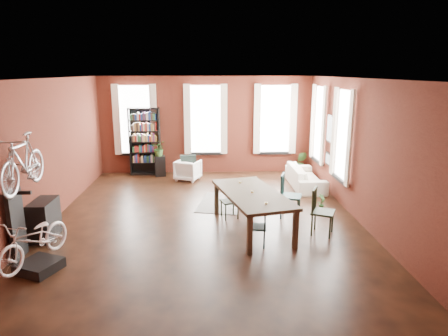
{
  "coord_description": "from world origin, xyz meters",
  "views": [
    {
      "loc": [
        0.1,
        -8.71,
        3.35
      ],
      "look_at": [
        0.46,
        0.6,
        1.08
      ],
      "focal_mm": 32.0,
      "sensor_mm": 36.0,
      "label": 1
    }
  ],
  "objects_px": {
    "dining_table": "(252,211)",
    "bookshelf": "(145,141)",
    "dining_chair_b": "(230,201)",
    "dining_chair_c": "(323,212)",
    "console_table": "(44,219)",
    "dining_chair_a": "(257,227)",
    "cream_sofa": "(306,173)",
    "bicycle_floor": "(32,219)",
    "dining_chair_d": "(291,196)",
    "bike_trainer": "(39,266)",
    "plant_stand": "(160,166)",
    "white_armchair": "(188,169)"
  },
  "relations": [
    {
      "from": "dining_table",
      "to": "bookshelf",
      "type": "distance_m",
      "value": 5.82
    },
    {
      "from": "dining_table",
      "to": "dining_chair_b",
      "type": "distance_m",
      "value": 0.86
    },
    {
      "from": "dining_chair_c",
      "to": "console_table",
      "type": "distance_m",
      "value": 5.75
    },
    {
      "from": "dining_table",
      "to": "dining_chair_b",
      "type": "height_order",
      "value": "dining_table"
    },
    {
      "from": "dining_chair_a",
      "to": "cream_sofa",
      "type": "xyz_separation_m",
      "value": [
        1.93,
        4.04,
        0.01
      ]
    },
    {
      "from": "console_table",
      "to": "bicycle_floor",
      "type": "xyz_separation_m",
      "value": [
        0.43,
        -1.45,
        0.56
      ]
    },
    {
      "from": "cream_sofa",
      "to": "dining_chair_d",
      "type": "bearing_deg",
      "value": 159.11
    },
    {
      "from": "dining_table",
      "to": "dining_chair_d",
      "type": "xyz_separation_m",
      "value": [
        0.99,
        0.73,
        0.09
      ]
    },
    {
      "from": "bike_trainer",
      "to": "plant_stand",
      "type": "xyz_separation_m",
      "value": [
        1.33,
        6.39,
        0.24
      ]
    },
    {
      "from": "console_table",
      "to": "dining_chair_d",
      "type": "bearing_deg",
      "value": 10.76
    },
    {
      "from": "plant_stand",
      "to": "bicycle_floor",
      "type": "height_order",
      "value": "bicycle_floor"
    },
    {
      "from": "bicycle_floor",
      "to": "dining_chair_d",
      "type": "bearing_deg",
      "value": 46.25
    },
    {
      "from": "cream_sofa",
      "to": "bike_trainer",
      "type": "bearing_deg",
      "value": 130.44
    },
    {
      "from": "dining_chair_c",
      "to": "plant_stand",
      "type": "distance_m",
      "value": 6.38
    },
    {
      "from": "bike_trainer",
      "to": "bicycle_floor",
      "type": "bearing_deg",
      "value": -131.88
    },
    {
      "from": "cream_sofa",
      "to": "console_table",
      "type": "distance_m",
      "value": 7.15
    },
    {
      "from": "bookshelf",
      "to": "white_armchair",
      "type": "bearing_deg",
      "value": -29.81
    },
    {
      "from": "bicycle_floor",
      "to": "console_table",
      "type": "bearing_deg",
      "value": 125.77
    },
    {
      "from": "dining_chair_b",
      "to": "console_table",
      "type": "xyz_separation_m",
      "value": [
        -3.85,
        -1.01,
        -0.01
      ]
    },
    {
      "from": "dining_chair_b",
      "to": "bicycle_floor",
      "type": "relative_size",
      "value": 0.52
    },
    {
      "from": "bookshelf",
      "to": "bicycle_floor",
      "type": "relative_size",
      "value": 1.4
    },
    {
      "from": "console_table",
      "to": "plant_stand",
      "type": "xyz_separation_m",
      "value": [
        1.78,
        4.95,
        -0.07
      ]
    },
    {
      "from": "dining_chair_b",
      "to": "cream_sofa",
      "type": "bearing_deg",
      "value": 119.05
    },
    {
      "from": "dining_chair_c",
      "to": "white_armchair",
      "type": "height_order",
      "value": "dining_chair_c"
    },
    {
      "from": "dining_chair_b",
      "to": "plant_stand",
      "type": "xyz_separation_m",
      "value": [
        -2.07,
        3.95,
        -0.07
      ]
    },
    {
      "from": "dining_table",
      "to": "cream_sofa",
      "type": "height_order",
      "value": "dining_table"
    },
    {
      "from": "dining_table",
      "to": "dining_chair_b",
      "type": "relative_size",
      "value": 3.03
    },
    {
      "from": "plant_stand",
      "to": "bicycle_floor",
      "type": "bearing_deg",
      "value": -101.9
    },
    {
      "from": "dining_table",
      "to": "dining_chair_d",
      "type": "bearing_deg",
      "value": 22.05
    },
    {
      "from": "white_armchair",
      "to": "bike_trainer",
      "type": "height_order",
      "value": "white_armchair"
    },
    {
      "from": "bike_trainer",
      "to": "plant_stand",
      "type": "bearing_deg",
      "value": 78.22
    },
    {
      "from": "dining_chair_a",
      "to": "console_table",
      "type": "relative_size",
      "value": 0.98
    },
    {
      "from": "dining_chair_d",
      "to": "white_armchair",
      "type": "bearing_deg",
      "value": 55.56
    },
    {
      "from": "dining_chair_b",
      "to": "bookshelf",
      "type": "height_order",
      "value": "bookshelf"
    },
    {
      "from": "dining_chair_c",
      "to": "bike_trainer",
      "type": "relative_size",
      "value": 1.61
    },
    {
      "from": "bookshelf",
      "to": "bicycle_floor",
      "type": "distance_m",
      "value": 6.71
    },
    {
      "from": "dining_table",
      "to": "dining_chair_a",
      "type": "relative_size",
      "value": 3.13
    },
    {
      "from": "dining_chair_d",
      "to": "cream_sofa",
      "type": "xyz_separation_m",
      "value": [
        0.95,
        2.5,
        -0.11
      ]
    },
    {
      "from": "dining_chair_d",
      "to": "white_armchair",
      "type": "relative_size",
      "value": 1.45
    },
    {
      "from": "bike_trainer",
      "to": "bicycle_floor",
      "type": "height_order",
      "value": "bicycle_floor"
    },
    {
      "from": "dining_chair_a",
      "to": "bicycle_floor",
      "type": "distance_m",
      "value": 4.02
    },
    {
      "from": "dining_table",
      "to": "console_table",
      "type": "height_order",
      "value": "dining_table"
    },
    {
      "from": "cream_sofa",
      "to": "bicycle_floor",
      "type": "height_order",
      "value": "bicycle_floor"
    },
    {
      "from": "dining_chair_a",
      "to": "cream_sofa",
      "type": "distance_m",
      "value": 4.48
    },
    {
      "from": "console_table",
      "to": "plant_stand",
      "type": "relative_size",
      "value": 1.21
    },
    {
      "from": "dining_table",
      "to": "bike_trainer",
      "type": "xyz_separation_m",
      "value": [
        -3.84,
        -1.7,
        -0.33
      ]
    },
    {
      "from": "white_armchair",
      "to": "console_table",
      "type": "height_order",
      "value": "console_table"
    },
    {
      "from": "cream_sofa",
      "to": "white_armchair",
      "type": "bearing_deg",
      "value": 75.97
    },
    {
      "from": "dining_table",
      "to": "dining_chair_b",
      "type": "xyz_separation_m",
      "value": [
        -0.44,
        0.74,
        -0.01
      ]
    },
    {
      "from": "dining_chair_a",
      "to": "dining_chair_c",
      "type": "xyz_separation_m",
      "value": [
        1.45,
        0.51,
        0.1
      ]
    }
  ]
}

